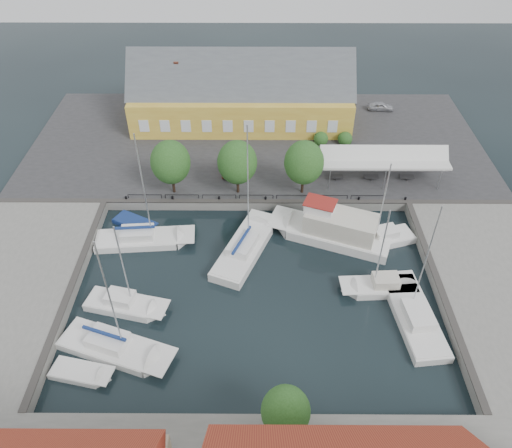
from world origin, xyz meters
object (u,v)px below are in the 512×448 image
at_px(warehouse, 237,96).
at_px(east_boat_a, 381,240).
at_px(east_boat_c, 414,318).
at_px(west_boat_a, 143,240).
at_px(launch_sw, 81,374).
at_px(car_silver, 381,106).
at_px(west_boat_d, 114,348).
at_px(trawler, 334,231).
at_px(west_boat_c, 125,306).
at_px(launch_nw, 135,224).
at_px(tent_canopy, 384,159).
at_px(east_boat_b, 381,288).
at_px(car_red, 230,166).
at_px(center_sailboat, 244,250).

bearing_deg(warehouse, east_boat_a, -56.99).
bearing_deg(east_boat_c, east_boat_a, 95.53).
bearing_deg(west_boat_a, launch_sw, -97.70).
bearing_deg(east_boat_c, car_silver, 84.28).
bearing_deg(west_boat_d, west_boat_a, 90.16).
distance_m(trawler, launch_sw, 26.42).
xyz_separation_m(west_boat_c, launch_nw, (-1.34, 11.21, -0.17)).
bearing_deg(launch_sw, tent_canopy, 42.12).
xyz_separation_m(tent_canopy, west_boat_a, (-25.32, -9.59, -3.41)).
distance_m(tent_canopy, east_boat_b, 16.46).
relative_size(warehouse, trawler, 2.23).
bearing_deg(launch_sw, car_red, 68.67).
xyz_separation_m(trawler, east_boat_a, (4.78, -0.51, -0.75)).
relative_size(car_silver, west_boat_a, 0.27).
height_order(center_sailboat, east_boat_c, center_sailboat).
bearing_deg(west_boat_c, car_silver, 50.67).
bearing_deg(warehouse, launch_sw, -105.60).
xyz_separation_m(warehouse, car_red, (-0.46, -12.20, -2.75)).
bearing_deg(west_boat_d, east_boat_c, 7.32).
relative_size(car_red, launch_sw, 0.80).
height_order(car_red, center_sailboat, center_sailboat).
bearing_deg(center_sailboat, trawler, 13.16).
height_order(tent_canopy, trawler, trawler).
bearing_deg(west_boat_d, east_boat_a, 28.71).
relative_size(east_boat_b, west_boat_d, 0.77).
bearing_deg(tent_canopy, car_silver, 79.39).
distance_m(trawler, west_boat_d, 23.42).
bearing_deg(trawler, east_boat_b, -63.00).
bearing_deg(east_boat_b, tent_canopy, 80.38).
bearing_deg(trawler, car_silver, 69.96).
relative_size(tent_canopy, west_boat_a, 1.08).
height_order(east_boat_a, west_boat_d, west_boat_d).
height_order(east_boat_b, east_boat_c, east_boat_c).
bearing_deg(launch_sw, west_boat_a, 82.30).
distance_m(west_boat_a, launch_sw, 15.30).
xyz_separation_m(east_boat_a, west_boat_a, (-23.88, -0.12, 0.01)).
xyz_separation_m(east_boat_c, launch_sw, (-26.89, -5.41, -0.17)).
bearing_deg(warehouse, tent_canopy, -39.86).
height_order(tent_canopy, west_boat_c, west_boat_c).
height_order(car_silver, west_boat_c, west_boat_c).
bearing_deg(east_boat_b, west_boat_d, -163.61).
xyz_separation_m(car_silver, west_boat_a, (-28.44, -26.23, -1.32)).
xyz_separation_m(west_boat_d, launch_nw, (-1.38, 15.65, -0.18)).
bearing_deg(west_boat_a, west_boat_d, -89.84).
height_order(warehouse, trawler, warehouse).
relative_size(east_boat_c, west_boat_c, 1.21).
bearing_deg(car_silver, west_boat_d, 147.45).
bearing_deg(trawler, car_red, 135.61).
distance_m(warehouse, west_boat_d, 37.64).
bearing_deg(west_boat_c, west_boat_a, 89.95).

